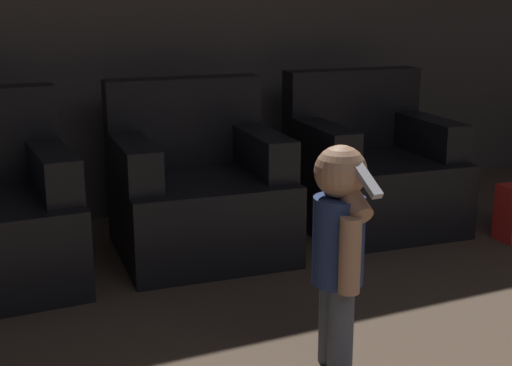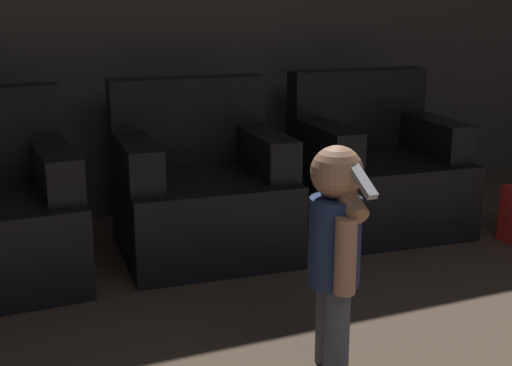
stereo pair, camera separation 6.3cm
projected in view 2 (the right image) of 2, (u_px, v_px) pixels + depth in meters
armchair_middle at (201, 192)px, 3.59m from camera, size 0.87×0.84×0.85m
armchair_right at (375, 172)px, 3.99m from camera, size 0.87×0.84×0.85m
person_toddler at (336, 242)px, 2.37m from camera, size 0.18×0.32×0.80m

